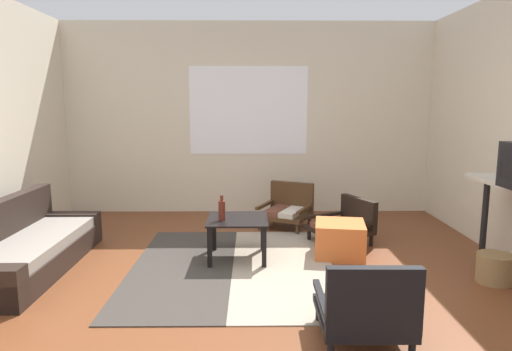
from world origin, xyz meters
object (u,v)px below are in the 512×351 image
couch (26,248)px  armchair_by_window (287,207)px  coffee_table (238,226)px  glass_bottle (222,210)px  armchair_striped_foreground (365,309)px  armchair_corner (345,223)px  ottoman_orange (340,239)px  wicker_basket (495,268)px

couch → armchair_by_window: couch is taller
coffee_table → glass_bottle: glass_bottle is taller
armchair_by_window → armchair_striped_foreground: size_ratio=1.22×
armchair_corner → ottoman_orange: 0.48m
armchair_striped_foreground → ottoman_orange: 1.78m
armchair_by_window → ottoman_orange: 1.24m
armchair_by_window → armchair_striped_foreground: bearing=-84.8°
glass_bottle → wicker_basket: 2.53m
armchair_corner → glass_bottle: size_ratio=3.07×
armchair_corner → wicker_basket: (1.08, -1.16, -0.10)m
armchair_corner → wicker_basket: 1.59m
glass_bottle → coffee_table: bearing=23.8°
armchair_by_window → ottoman_orange: bearing=-68.7°
ottoman_orange → wicker_basket: (1.23, -0.71, -0.05)m
coffee_table → wicker_basket: coffee_table is taller
armchair_by_window → ottoman_orange: size_ratio=1.54×
armchair_by_window → wicker_basket: bearing=-47.9°
couch → wicker_basket: (4.27, -0.34, -0.08)m
armchair_by_window → wicker_basket: armchair_by_window is taller
glass_bottle → armchair_corner: bearing=24.0°
couch → armchair_corner: size_ratio=2.42×
armchair_by_window → glass_bottle: glass_bottle is taller
couch → coffee_table: bearing=8.1°
coffee_table → ottoman_orange: coffee_table is taller
glass_bottle → wicker_basket: bearing=-13.0°
armchair_corner → glass_bottle: bearing=-156.0°
wicker_basket → armchair_corner: bearing=132.9°
armchair_striped_foreground → armchair_corner: 2.25m
couch → wicker_basket: size_ratio=6.14×
armchair_striped_foreground → glass_bottle: (-1.02, 1.62, 0.26)m
couch → wicker_basket: 4.29m
ottoman_orange → couch: bearing=-173.2°
coffee_table → glass_bottle: 0.25m
armchair_by_window → wicker_basket: size_ratio=2.50×
coffee_table → armchair_striped_foreground: (0.86, -1.69, -0.08)m
armchair_by_window → armchair_corner: (0.60, -0.70, -0.02)m
armchair_by_window → armchair_corner: size_ratio=0.99×
ottoman_orange → wicker_basket: bearing=-29.9°
ottoman_orange → wicker_basket: ottoman_orange is taller
couch → glass_bottle: bearing=6.7°
coffee_table → armchair_corner: bearing=24.1°
armchair_corner → coffee_table: bearing=-155.9°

